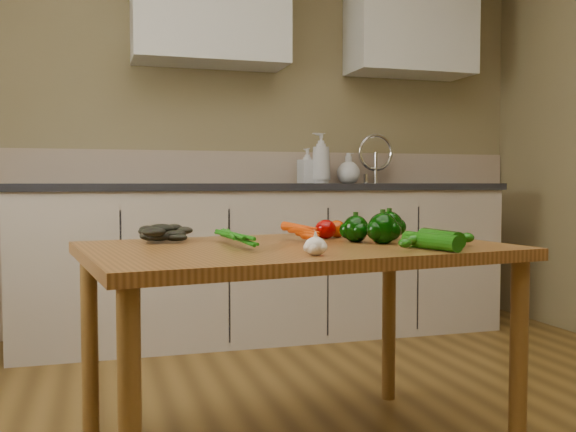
% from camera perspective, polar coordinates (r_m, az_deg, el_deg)
% --- Properties ---
extents(room, '(4.04, 5.04, 2.64)m').
position_cam_1_polar(room, '(1.83, 8.26, 13.74)').
color(room, brown).
rests_on(room, ground).
extents(counter_run, '(2.84, 0.64, 1.14)m').
position_cam_1_polar(counter_run, '(3.80, -1.81, -3.77)').
color(counter_run, '#BCAD9C').
rests_on(counter_run, ground).
extents(upper_cabinets, '(2.15, 0.35, 0.70)m').
position_cam_1_polar(upper_cabinets, '(4.12, 1.91, 17.70)').
color(upper_cabinets, silver).
rests_on(upper_cabinets, room).
extents(table, '(1.41, 1.01, 0.70)m').
position_cam_1_polar(table, '(2.08, 0.66, -4.72)').
color(table, brown).
rests_on(table, ground).
extents(soap_bottle_a, '(0.14, 0.14, 0.31)m').
position_cam_1_polar(soap_bottle_a, '(3.96, 2.95, 5.16)').
color(soap_bottle_a, silver).
rests_on(soap_bottle_a, counter_run).
extents(soap_bottle_b, '(0.11, 0.11, 0.22)m').
position_cam_1_polar(soap_bottle_b, '(3.97, 1.74, 4.49)').
color(soap_bottle_b, silver).
rests_on(soap_bottle_b, counter_run).
extents(soap_bottle_c, '(0.17, 0.17, 0.19)m').
position_cam_1_polar(soap_bottle_c, '(4.08, 5.40, 4.25)').
color(soap_bottle_c, silver).
rests_on(soap_bottle_c, counter_run).
extents(carrot_bunch, '(0.27, 0.22, 0.07)m').
position_cam_1_polar(carrot_bunch, '(2.11, -0.42, -1.59)').
color(carrot_bunch, '#DE4105').
rests_on(carrot_bunch, table).
extents(leafy_greens, '(0.19, 0.17, 0.09)m').
position_cam_1_polar(leafy_greens, '(2.21, -10.52, -1.06)').
color(leafy_greens, black).
rests_on(leafy_greens, table).
extents(garlic_bulb, '(0.06, 0.06, 0.05)m').
position_cam_1_polar(garlic_bulb, '(1.77, 2.45, -2.70)').
color(garlic_bulb, white).
rests_on(garlic_bulb, table).
extents(pepper_a, '(0.09, 0.09, 0.09)m').
position_cam_1_polar(pepper_a, '(2.18, 6.03, -1.15)').
color(pepper_a, black).
rests_on(pepper_a, table).
extents(pepper_b, '(0.10, 0.10, 0.10)m').
position_cam_1_polar(pepper_b, '(2.29, 8.98, -0.86)').
color(pepper_b, black).
rests_on(pepper_b, table).
extents(pepper_c, '(0.10, 0.10, 0.10)m').
position_cam_1_polar(pepper_c, '(2.13, 8.41, -1.11)').
color(pepper_c, black).
rests_on(pepper_c, table).
extents(tomato_a, '(0.08, 0.08, 0.07)m').
position_cam_1_polar(tomato_a, '(2.29, 3.36, -1.18)').
color(tomato_a, '#930302').
rests_on(tomato_a, table).
extents(tomato_b, '(0.07, 0.07, 0.06)m').
position_cam_1_polar(tomato_b, '(2.34, 4.35, -1.16)').
color(tomato_b, '#C73B04').
rests_on(tomato_b, table).
extents(tomato_c, '(0.08, 0.08, 0.07)m').
position_cam_1_polar(tomato_c, '(2.35, 8.21, -1.05)').
color(tomato_c, '#C73B04').
rests_on(tomato_c, table).
extents(zucchini_a, '(0.06, 0.20, 0.06)m').
position_cam_1_polar(zucchini_a, '(2.05, 13.40, -1.96)').
color(zucchini_a, '#0F4C08').
rests_on(zucchini_a, table).
extents(zucchini_b, '(0.10, 0.22, 0.05)m').
position_cam_1_polar(zucchini_b, '(1.97, 12.63, -2.21)').
color(zucchini_b, '#0F4C08').
rests_on(zucchini_b, table).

